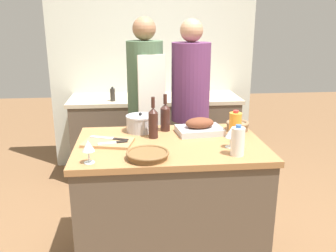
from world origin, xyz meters
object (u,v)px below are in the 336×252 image
at_px(wine_bottle_green, 165,116).
at_px(wine_bottle_dark, 153,122).
at_px(stock_pot, 141,123).
at_px(wine_glass_left, 88,147).
at_px(milk_jug, 238,141).
at_px(knife_chef, 110,138).
at_px(cutting_board, 108,142).
at_px(condiment_bottle_short, 113,95).
at_px(person_cook_guest, 190,106).
at_px(wicker_basket, 148,155).
at_px(roasting_pan, 200,127).
at_px(knife_paring, 114,143).
at_px(juice_jug, 235,125).
at_px(wine_glass_right, 231,133).
at_px(mixing_bowl, 237,125).
at_px(condiment_bottle_tall, 158,88).
at_px(person_cook_aproned, 146,105).

relative_size(wine_bottle_green, wine_bottle_dark, 0.95).
bearing_deg(stock_pot, wine_glass_left, -118.15).
relative_size(milk_jug, knife_chef, 0.72).
bearing_deg(knife_chef, wine_bottle_green, 27.92).
height_order(cutting_board, condiment_bottle_short, condiment_bottle_short).
bearing_deg(person_cook_guest, condiment_bottle_short, 121.01).
bearing_deg(wicker_basket, roasting_pan, 48.89).
bearing_deg(knife_paring, wine_bottle_green, 39.23).
xyz_separation_m(wicker_basket, juice_jug, (0.64, 0.36, 0.07)).
relative_size(juice_jug, milk_jug, 1.00).
relative_size(wicker_basket, person_cook_guest, 0.15).
bearing_deg(roasting_pan, knife_chef, -169.53).
bearing_deg(condiment_bottle_short, person_cook_guest, -38.28).
bearing_deg(wine_glass_right, knife_paring, 171.98).
distance_m(mixing_bowl, person_cook_guest, 0.67).
bearing_deg(condiment_bottle_tall, knife_chef, -104.98).
distance_m(cutting_board, stock_pot, 0.35).
xyz_separation_m(wine_bottle_green, condiment_bottle_short, (-0.45, 1.14, -0.06)).
height_order(wine_bottle_green, wine_bottle_dark, wine_bottle_dark).
bearing_deg(person_cook_guest, wine_glass_left, -144.72).
relative_size(wine_glass_left, condiment_bottle_tall, 0.86).
height_order(roasting_pan, juice_jug, juice_jug).
bearing_deg(wine_glass_left, wine_glass_right, 11.38).
distance_m(roasting_pan, knife_chef, 0.65).
bearing_deg(juice_jug, knife_chef, -179.07).
bearing_deg(juice_jug, wine_glass_right, -113.03).
bearing_deg(condiment_bottle_short, knife_chef, -87.90).
bearing_deg(milk_jug, mixing_bowl, 73.50).
distance_m(knife_paring, condiment_bottle_tall, 1.81).
relative_size(wine_bottle_green, person_cook_aproned, 0.16).
xyz_separation_m(wine_bottle_green, person_cook_aproned, (-0.12, 0.60, -0.04)).
bearing_deg(wine_glass_left, condiment_bottle_tall, 74.98).
bearing_deg(wine_glass_right, juice_jug, 66.97).
bearing_deg(knife_chef, wicker_basket, -54.85).
relative_size(condiment_bottle_short, person_cook_aproned, 0.09).
height_order(wicker_basket, knife_paring, wicker_basket).
height_order(stock_pot, juice_jug, juice_jug).
bearing_deg(condiment_bottle_short, cutting_board, -88.47).
bearing_deg(condiment_bottle_short, juice_jug, -55.36).
height_order(wine_bottle_dark, condiment_bottle_tall, wine_bottle_dark).
relative_size(juice_jug, wine_glass_left, 1.39).
relative_size(cutting_board, knife_chef, 1.35).
xyz_separation_m(knife_paring, condiment_bottle_short, (-0.08, 1.45, 0.03)).
relative_size(wine_bottle_dark, person_cook_aproned, 0.17).
bearing_deg(condiment_bottle_short, person_cook_aproned, -59.08).
xyz_separation_m(wicker_basket, stock_pot, (-0.03, 0.55, 0.04)).
distance_m(roasting_pan, milk_jug, 0.48).
xyz_separation_m(roasting_pan, person_cook_guest, (0.04, 0.66, 0.00)).
distance_m(stock_pot, condiment_bottle_short, 1.17).
distance_m(mixing_bowl, condiment_bottle_short, 1.55).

